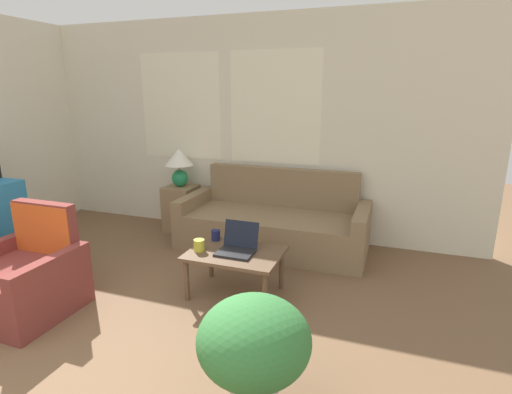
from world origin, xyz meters
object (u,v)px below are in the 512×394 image
Objects in this scene: couch at (274,225)px; table_lamp at (179,162)px; laptop at (237,246)px; potted_plant at (254,346)px; cup_yellow at (199,245)px; coffee_table at (235,257)px; cup_navy at (216,235)px; armchair at (25,280)px.

table_lamp is (-1.29, 0.15, 0.62)m from couch.
couch is 1.19m from laptop.
couch is at bearing 91.62° from laptop.
potted_plant is (0.60, -1.23, -0.02)m from laptop.
laptop is at bearing 16.24° from cup_yellow.
laptop is (0.02, 0.01, 0.10)m from coffee_table.
couch is 21.13× the size of cup_navy.
armchair is 2.25m from table_lamp.
couch is 6.69× the size of laptop.
cup_navy is 0.96× the size of cup_yellow.
coffee_table is at bearing -35.79° from cup_navy.
potted_plant is at bearing -10.94° from armchair.
laptop is 0.35m from cup_navy.
table_lamp is 4.84× the size of cup_navy.
cup_yellow is 1.47m from potted_plant.
table_lamp is 4.66× the size of cup_yellow.
table_lamp is 0.69× the size of potted_plant.
potted_plant reaches higher than laptop.
couch is 20.34× the size of cup_yellow.
cup_navy is 1.68m from potted_plant.
laptop is 3.04× the size of cup_yellow.
cup_yellow is (-0.32, -0.09, -0.00)m from laptop.
armchair is 2.71× the size of laptop.
armchair is 1.06× the size of coffee_table.
armchair is at bearing -140.64° from cup_navy.
coffee_table is (1.51, 0.81, 0.09)m from armchair.
table_lamp is at bearing 173.35° from couch.
potted_plant is at bearing -64.03° from laptop.
coffee_table is 7.81× the size of cup_yellow.
couch is 1.44m from table_lamp.
cup_navy is (1.23, 1.01, 0.19)m from armchair.
potted_plant is at bearing -57.79° from cup_navy.
couch is 3.00× the size of potted_plant.
armchair is at bearing -126.71° from couch.
couch is at bearing -6.65° from table_lamp.
table_lamp reaches higher than laptop.
couch is 2.50m from armchair.
coffee_table is at bearing 28.27° from armchair.
cup_yellow reaches higher than coffee_table.
armchair is 1.71m from coffee_table.
couch is 4.37× the size of table_lamp.
coffee_table is 0.35m from cup_navy.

